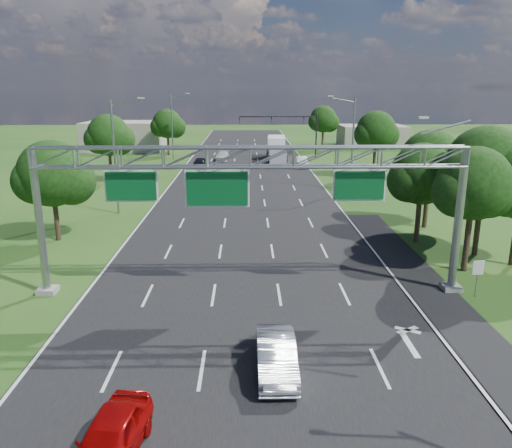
{
  "coord_description": "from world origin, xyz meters",
  "views": [
    {
      "loc": [
        0.05,
        -13.82,
        10.99
      ],
      "look_at": [
        0.57,
        13.79,
        3.4
      ],
      "focal_mm": 35.0,
      "sensor_mm": 36.0,
      "label": 1
    }
  ],
  "objects_px": {
    "traffic_signal": "(294,126)",
    "red_coupe": "(110,439)",
    "silver_sedan": "(276,356)",
    "box_truck": "(277,149)",
    "regulatory_sign": "(478,271)",
    "sign_gantry": "(252,169)"
  },
  "relations": [
    {
      "from": "sign_gantry",
      "to": "silver_sedan",
      "type": "distance_m",
      "value": 10.27
    },
    {
      "from": "red_coupe",
      "to": "silver_sedan",
      "type": "height_order",
      "value": "red_coupe"
    },
    {
      "from": "traffic_signal",
      "to": "silver_sedan",
      "type": "relative_size",
      "value": 2.79
    },
    {
      "from": "traffic_signal",
      "to": "red_coupe",
      "type": "distance_m",
      "value": 67.09
    },
    {
      "from": "regulatory_sign",
      "to": "red_coupe",
      "type": "bearing_deg",
      "value": -144.21
    },
    {
      "from": "regulatory_sign",
      "to": "box_truck",
      "type": "relative_size",
      "value": 0.23
    },
    {
      "from": "traffic_signal",
      "to": "box_truck",
      "type": "xyz_separation_m",
      "value": [
        -2.69,
        -0.41,
        -3.49
      ]
    },
    {
      "from": "sign_gantry",
      "to": "traffic_signal",
      "type": "bearing_deg",
      "value": 82.32
    },
    {
      "from": "sign_gantry",
      "to": "traffic_signal",
      "type": "relative_size",
      "value": 1.92
    },
    {
      "from": "box_truck",
      "to": "regulatory_sign",
      "type": "bearing_deg",
      "value": -78.84
    },
    {
      "from": "traffic_signal",
      "to": "box_truck",
      "type": "bearing_deg",
      "value": -171.3
    },
    {
      "from": "regulatory_sign",
      "to": "traffic_signal",
      "type": "xyz_separation_m",
      "value": [
        -4.92,
        54.02,
        3.66
      ]
    },
    {
      "from": "box_truck",
      "to": "red_coupe",
      "type": "bearing_deg",
      "value": -94.66
    },
    {
      "from": "silver_sedan",
      "to": "box_truck",
      "type": "relative_size",
      "value": 0.47
    },
    {
      "from": "traffic_signal",
      "to": "red_coupe",
      "type": "relative_size",
      "value": 2.88
    },
    {
      "from": "box_truck",
      "to": "sign_gantry",
      "type": "bearing_deg",
      "value": -91.76
    },
    {
      "from": "sign_gantry",
      "to": "traffic_signal",
      "type": "height_order",
      "value": "sign_gantry"
    },
    {
      "from": "silver_sedan",
      "to": "box_truck",
      "type": "bearing_deg",
      "value": 86.18
    },
    {
      "from": "sign_gantry",
      "to": "red_coupe",
      "type": "distance_m",
      "value": 15.0
    },
    {
      "from": "traffic_signal",
      "to": "silver_sedan",
      "type": "height_order",
      "value": "traffic_signal"
    },
    {
      "from": "traffic_signal",
      "to": "silver_sedan",
      "type": "xyz_separation_m",
      "value": [
        -6.29,
        -61.17,
        -4.45
      ]
    },
    {
      "from": "sign_gantry",
      "to": "box_truck",
      "type": "bearing_deg",
      "value": 85.15
    }
  ]
}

